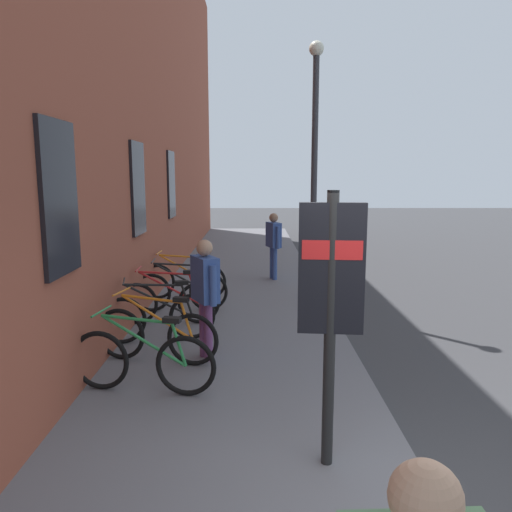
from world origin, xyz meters
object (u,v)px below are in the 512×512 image
(bicycle_mid_rack, at_px, (181,291))
(bicycle_under_window, at_px, (183,280))
(transit_info_sign, at_px, (331,287))
(pedestrian_crossing_street, at_px, (274,239))
(bicycle_by_door, at_px, (156,335))
(bicycle_far_end, at_px, (158,317))
(pedestrian_near_bus, at_px, (205,287))
(bicycle_nearest_sign, at_px, (143,361))
(bicycle_beside_lamp, at_px, (168,302))
(street_lamp, at_px, (315,151))

(bicycle_mid_rack, bearing_deg, bicycle_under_window, 4.67)
(transit_info_sign, distance_m, pedestrian_crossing_street, 7.80)
(bicycle_by_door, height_order, bicycle_far_end, same)
(bicycle_mid_rack, relative_size, pedestrian_near_bus, 1.06)
(bicycle_mid_rack, xyz_separation_m, transit_info_sign, (-4.92, -2.00, 1.21))
(bicycle_nearest_sign, bearing_deg, bicycle_under_window, 1.89)
(transit_info_sign, bearing_deg, bicycle_nearest_sign, 53.40)
(pedestrian_crossing_street, bearing_deg, pedestrian_near_bus, 167.71)
(bicycle_beside_lamp, xyz_separation_m, pedestrian_crossing_street, (3.64, -1.93, 0.59))
(bicycle_far_end, height_order, transit_info_sign, transit_info_sign)
(bicycle_by_door, bearing_deg, transit_info_sign, -140.49)
(pedestrian_crossing_street, relative_size, street_lamp, 0.32)
(bicycle_beside_lamp, relative_size, street_lamp, 0.36)
(bicycle_by_door, xyz_separation_m, transit_info_sign, (-2.38, -1.96, 1.21))
(bicycle_nearest_sign, bearing_deg, bicycle_mid_rack, 1.16)
(bicycle_nearest_sign, xyz_separation_m, bicycle_beside_lamp, (2.69, 0.16, 0.00))
(bicycle_by_door, height_order, pedestrian_near_bus, pedestrian_near_bus)
(bicycle_mid_rack, bearing_deg, pedestrian_near_bus, -163.69)
(bicycle_beside_lamp, height_order, bicycle_mid_rack, same)
(bicycle_by_door, bearing_deg, pedestrian_crossing_street, -18.42)
(bicycle_beside_lamp, relative_size, bicycle_under_window, 1.00)
(bicycle_far_end, distance_m, pedestrian_crossing_street, 4.96)
(bicycle_nearest_sign, relative_size, pedestrian_near_bus, 1.06)
(pedestrian_crossing_street, bearing_deg, bicycle_mid_rack, 147.15)
(bicycle_far_end, bearing_deg, street_lamp, -47.66)
(pedestrian_crossing_street, distance_m, pedestrian_near_bus, 5.36)
(bicycle_by_door, distance_m, bicycle_under_window, 3.46)
(bicycle_by_door, height_order, bicycle_under_window, same)
(bicycle_mid_rack, bearing_deg, bicycle_by_door, -179.00)
(pedestrian_near_bus, xyz_separation_m, street_lamp, (3.09, -1.83, 1.94))
(bicycle_under_window, height_order, street_lamp, street_lamp)
(bicycle_nearest_sign, distance_m, pedestrian_near_bus, 1.41)
(bicycle_far_end, relative_size, transit_info_sign, 0.73)
(bicycle_mid_rack, height_order, street_lamp, street_lamp)
(bicycle_by_door, bearing_deg, bicycle_far_end, 9.10)
(bicycle_far_end, distance_m, pedestrian_near_bus, 1.23)
(bicycle_beside_lamp, bearing_deg, bicycle_under_window, -0.64)
(bicycle_mid_rack, xyz_separation_m, pedestrian_near_bus, (-2.39, -0.70, 0.63))
(bicycle_far_end, bearing_deg, bicycle_under_window, -0.41)
(bicycle_by_door, relative_size, bicycle_mid_rack, 0.98)
(transit_info_sign, bearing_deg, pedestrian_crossing_street, 1.21)
(bicycle_nearest_sign, distance_m, bicycle_by_door, 0.94)
(transit_info_sign, bearing_deg, street_lamp, -5.33)
(bicycle_under_window, distance_m, pedestrian_near_bus, 3.45)
(bicycle_mid_rack, relative_size, pedestrian_crossing_street, 1.10)
(bicycle_far_end, bearing_deg, bicycle_nearest_sign, -174.80)
(pedestrian_near_bus, bearing_deg, bicycle_mid_rack, 16.31)
(bicycle_far_end, xyz_separation_m, transit_info_sign, (-3.24, -2.10, 1.21))
(bicycle_nearest_sign, distance_m, pedestrian_crossing_street, 6.60)
(bicycle_nearest_sign, xyz_separation_m, transit_info_sign, (-1.44, -1.93, 1.21))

